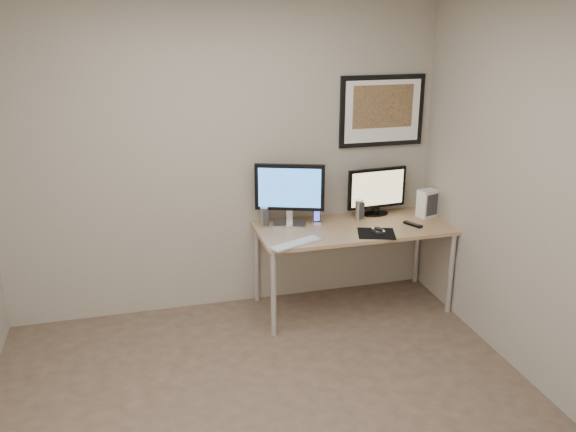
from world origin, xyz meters
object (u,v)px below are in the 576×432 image
object	(u,v)px
framed_art	(382,111)
monitor_large	(290,192)
speaker_right	(359,210)
phone_dock	(317,216)
desk	(353,234)
keyboard	(296,243)
monitor_tv	(377,190)
fan_unit	(427,203)
speaker_left	(264,217)

from	to	relation	value
framed_art	monitor_large	xyz separation A→B (m)	(-0.85, -0.17, -0.60)
speaker_right	phone_dock	xyz separation A→B (m)	(-0.38, -0.01, -0.02)
desk	phone_dock	size ratio (longest dim) A/B	11.69
phone_dock	keyboard	distance (m)	0.50
desk	framed_art	size ratio (longest dim) A/B	2.13
monitor_tv	fan_unit	size ratio (longest dim) A/B	2.25
desk	speaker_right	distance (m)	0.24
framed_art	fan_unit	distance (m)	0.89
monitor_tv	desk	bearing A→B (deg)	-146.61
speaker_left	speaker_right	size ratio (longest dim) A/B	0.95
fan_unit	monitor_tv	bearing A→B (deg)	142.94
speaker_left	speaker_right	world-z (taller)	speaker_right
desk	monitor_tv	distance (m)	0.47
monitor_tv	speaker_right	bearing A→B (deg)	-161.99
monitor_large	phone_dock	xyz separation A→B (m)	(0.23, -0.03, -0.22)
desk	speaker_left	size ratio (longest dim) A/B	9.74
speaker_right	fan_unit	size ratio (longest dim) A/B	0.72
monitor_large	fan_unit	distance (m)	1.22
framed_art	phone_dock	xyz separation A→B (m)	(-0.63, -0.20, -0.82)
framed_art	speaker_left	size ratio (longest dim) A/B	4.56
speaker_right	fan_unit	world-z (taller)	fan_unit
monitor_large	keyboard	distance (m)	0.52
monitor_tv	speaker_right	size ratio (longest dim) A/B	3.11
desk	framed_art	distance (m)	1.07
monitor_tv	phone_dock	bearing A→B (deg)	-175.33
phone_dock	fan_unit	world-z (taller)	fan_unit
speaker_right	desk	bearing A→B (deg)	-144.25
speaker_left	monitor_tv	bearing A→B (deg)	-13.16
fan_unit	keyboard	bearing A→B (deg)	177.73
phone_dock	monitor_tv	bearing A→B (deg)	12.72
monitor_large	monitor_tv	bearing A→B (deg)	24.16
monitor_large	fan_unit	world-z (taller)	monitor_large
monitor_large	phone_dock	world-z (taller)	monitor_large
fan_unit	monitor_large	bearing A→B (deg)	158.52
keyboard	fan_unit	size ratio (longest dim) A/B	1.85
desk	monitor_tv	world-z (taller)	monitor_tv
phone_dock	speaker_right	bearing A→B (deg)	5.71
keyboard	desk	bearing A→B (deg)	1.88
keyboard	fan_unit	world-z (taller)	fan_unit
framed_art	keyboard	bearing A→B (deg)	-146.94
monitor_large	speaker_right	world-z (taller)	monitor_large
monitor_tv	speaker_right	xyz separation A→B (m)	(-0.19, -0.08, -0.14)
speaker_left	speaker_right	xyz separation A→B (m)	(0.82, -0.04, 0.00)
framed_art	phone_dock	size ratio (longest dim) A/B	5.48
phone_dock	fan_unit	distance (m)	0.99
desk	fan_unit	world-z (taller)	fan_unit
desk	fan_unit	size ratio (longest dim) A/B	6.72
desk	keyboard	bearing A→B (deg)	-154.89
framed_art	speaker_right	xyz separation A→B (m)	(-0.24, -0.18, -0.81)
monitor_tv	speaker_left	distance (m)	1.02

